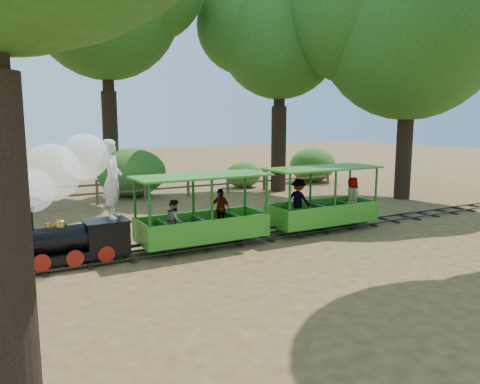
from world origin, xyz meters
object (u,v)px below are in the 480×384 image
locomotive (66,191)px  carriage_front (201,220)px  carriage_rear (321,204)px  fence (167,185)px

locomotive → carriage_front: locomotive is taller
carriage_rear → fence: carriage_rear is taller
carriage_front → carriage_rear: size_ratio=1.00×
carriage_rear → fence: bearing=104.6°
carriage_front → fence: carriage_front is taller
carriage_front → fence: (1.99, 8.00, -0.19)m
carriage_front → locomotive: bearing=178.6°
fence → carriage_rear: bearing=-75.4°
fence → carriage_front: bearing=-104.0°
locomotive → carriage_rear: bearing=-0.6°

